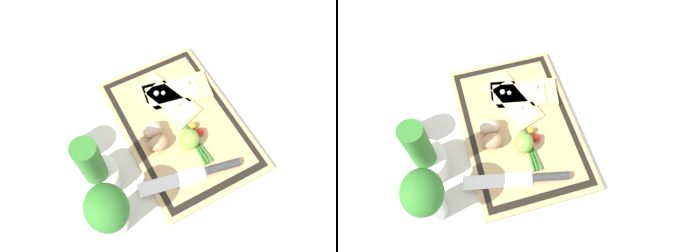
{
  "view_description": "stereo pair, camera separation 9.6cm",
  "coord_description": "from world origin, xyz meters",
  "views": [
    {
      "loc": [
        -0.4,
        0.25,
        0.89
      ],
      "look_at": [
        0.0,
        0.04,
        0.04
      ],
      "focal_mm": 35.0,
      "sensor_mm": 36.0,
      "label": 1
    },
    {
      "loc": [
        -0.43,
        0.16,
        0.89
      ],
      "look_at": [
        0.0,
        0.04,
        0.04
      ],
      "focal_mm": 35.0,
      "sensor_mm": 36.0,
      "label": 2
    }
  ],
  "objects": [
    {
      "name": "cherry_tomato_red",
      "position": [
        -0.06,
        -0.03,
        0.03
      ],
      "size": [
        0.02,
        0.02,
        0.02
      ],
      "primitive_type": "sphere",
      "color": "red",
      "rests_on": "cutting_board"
    },
    {
      "name": "ground_plane",
      "position": [
        0.0,
        0.0,
        0.0
      ],
      "size": [
        6.0,
        6.0,
        0.0
      ],
      "primitive_type": "plane",
      "color": "silver"
    },
    {
      "name": "cherry_tomato_yellow",
      "position": [
        -0.03,
        -0.03,
        0.03
      ],
      "size": [
        0.02,
        0.02,
        0.02
      ],
      "primitive_type": "sphere",
      "color": "orange",
      "rests_on": "cutting_board"
    },
    {
      "name": "egg_brown",
      "position": [
        -0.04,
        0.09,
        0.04
      ],
      "size": [
        0.04,
        0.06,
        0.04
      ],
      "primitive_type": "ellipsoid",
      "color": "tan",
      "rests_on": "cutting_board"
    },
    {
      "name": "lime",
      "position": [
        -0.07,
        0.01,
        0.05
      ],
      "size": [
        0.06,
        0.06,
        0.06
      ],
      "primitive_type": "sphere",
      "color": "#7FB742",
      "rests_on": "cutting_board"
    },
    {
      "name": "scallion_bunch",
      "position": [
        -0.0,
        -0.01,
        0.02
      ],
      "size": [
        0.31,
        0.03,
        0.01
      ],
      "color": "#2D7528",
      "rests_on": "cutting_board"
    },
    {
      "name": "herb_glass",
      "position": [
        -0.18,
        0.29,
        0.12
      ],
      "size": [
        0.12,
        0.1,
        0.21
      ],
      "color": "silver",
      "rests_on": "ground_plane"
    },
    {
      "name": "herb_pot",
      "position": [
        -0.06,
        0.28,
        0.08
      ],
      "size": [
        0.11,
        0.11,
        0.24
      ],
      "color": "white",
      "rests_on": "ground_plane"
    },
    {
      "name": "sauce_jar",
      "position": [
        0.05,
        0.32,
        0.04
      ],
      "size": [
        0.09,
        0.09,
        0.1
      ],
      "color": "silver",
      "rests_on": "ground_plane"
    },
    {
      "name": "cutting_board",
      "position": [
        0.0,
        0.0,
        0.01
      ],
      "size": [
        0.5,
        0.34,
        0.02
      ],
      "color": "tan",
      "rests_on": "ground_plane"
    },
    {
      "name": "knife",
      "position": [
        -0.17,
        0.01,
        0.03
      ],
      "size": [
        0.09,
        0.29,
        0.02
      ],
      "color": "silver",
      "rests_on": "cutting_board"
    },
    {
      "name": "pizza_slice_far",
      "position": [
        0.09,
        -0.01,
        0.03
      ],
      "size": [
        0.23,
        0.16,
        0.02
      ],
      "color": "#DBBC7F",
      "rests_on": "cutting_board"
    },
    {
      "name": "pizza_slice_near",
      "position": [
        0.1,
        -0.04,
        0.03
      ],
      "size": [
        0.14,
        0.22,
        0.02
      ],
      "color": "#DBBC7F",
      "rests_on": "cutting_board"
    },
    {
      "name": "egg_pink",
      "position": [
        0.01,
        0.09,
        0.04
      ],
      "size": [
        0.04,
        0.06,
        0.04
      ],
      "primitive_type": "ellipsoid",
      "color": "beige",
      "rests_on": "cutting_board"
    }
  ]
}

